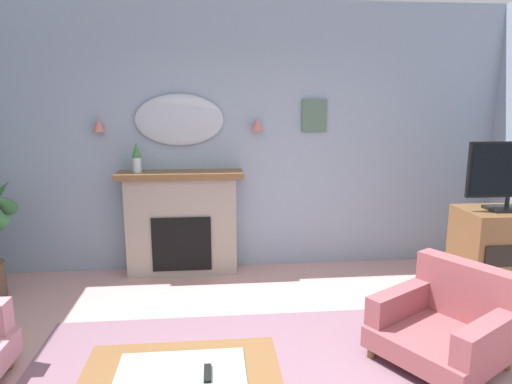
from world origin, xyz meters
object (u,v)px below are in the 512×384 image
at_px(mantel_vase_centre, 137,157).
at_px(wall_mirror, 179,120).
at_px(tv_cabinet, 500,255).
at_px(wall_sconce_right, 257,124).
at_px(fireplace, 182,224).
at_px(tv_remote, 208,374).
at_px(armchair_in_corner, 448,322).
at_px(coffee_table, 182,378).
at_px(framed_picture, 314,116).
at_px(wall_sconce_left, 99,125).
at_px(tv_flatscreen, 511,174).

height_order(mantel_vase_centre, wall_mirror, wall_mirror).
bearing_deg(tv_cabinet, wall_sconce_right, 154.72).
bearing_deg(fireplace, tv_cabinet, -17.42).
bearing_deg(mantel_vase_centre, wall_mirror, 20.70).
bearing_deg(fireplace, tv_remote, -83.51).
distance_m(fireplace, tv_cabinet, 3.27).
xyz_separation_m(fireplace, armchair_in_corner, (2.07, -1.96, -0.27)).
height_order(wall_sconce_right, tv_remote, wall_sconce_right).
height_order(coffee_table, tv_remote, tv_remote).
xyz_separation_m(framed_picture, tv_cabinet, (1.61, -1.13, -1.30)).
xyz_separation_m(tv_remote, armchair_in_corner, (1.77, 0.70, -0.15)).
xyz_separation_m(wall_mirror, framed_picture, (1.50, 0.01, 0.04)).
xyz_separation_m(wall_sconce_left, framed_picture, (2.35, 0.06, 0.09)).
bearing_deg(framed_picture, fireplace, -174.23).
bearing_deg(tv_cabinet, framed_picture, 145.02).
relative_size(mantel_vase_centre, tv_remote, 2.02).
distance_m(wall_sconce_right, tv_flatscreen, 2.55).
bearing_deg(mantel_vase_centre, tv_flatscreen, -15.22).
bearing_deg(tv_remote, wall_sconce_left, 112.71).
height_order(wall_sconce_left, tv_remote, wall_sconce_left).
bearing_deg(tv_flatscreen, tv_remote, -149.35).
distance_m(armchair_in_corner, tv_flatscreen, 1.70).
relative_size(fireplace, tv_cabinet, 1.51).
bearing_deg(mantel_vase_centre, coffee_table, -76.66).
bearing_deg(armchair_in_corner, wall_sconce_left, 144.89).
bearing_deg(tv_remote, mantel_vase_centre, 105.94).
distance_m(tv_remote, tv_flatscreen, 3.36).
height_order(wall_sconce_left, coffee_table, wall_sconce_left).
height_order(wall_sconce_right, framed_picture, framed_picture).
bearing_deg(wall_mirror, fireplace, -90.00).
distance_m(mantel_vase_centre, tv_cabinet, 3.79).
height_order(fireplace, wall_sconce_right, wall_sconce_right).
distance_m(coffee_table, tv_remote, 0.18).
distance_m(wall_mirror, tv_cabinet, 3.54).
bearing_deg(armchair_in_corner, tv_remote, -158.31).
xyz_separation_m(wall_sconce_right, armchair_in_corner, (1.22, -2.05, -1.35)).
bearing_deg(tv_cabinet, mantel_vase_centre, 165.09).
bearing_deg(framed_picture, armchair_in_corner, -74.92).
bearing_deg(wall_sconce_right, framed_picture, 5.27).
bearing_deg(armchair_in_corner, coffee_table, -161.84).
bearing_deg(framed_picture, wall_sconce_right, -174.73).
bearing_deg(framed_picture, tv_flatscreen, -35.48).
bearing_deg(armchair_in_corner, wall_mirror, 134.54).
distance_m(fireplace, coffee_table, 2.60).
bearing_deg(fireplace, wall_mirror, 90.00).
relative_size(mantel_vase_centre, wall_mirror, 0.34).
height_order(mantel_vase_centre, wall_sconce_right, wall_sconce_right).
distance_m(wall_sconce_right, tv_cabinet, 2.78).
height_order(wall_mirror, tv_cabinet, wall_mirror).
bearing_deg(wall_mirror, tv_flatscreen, -20.11).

